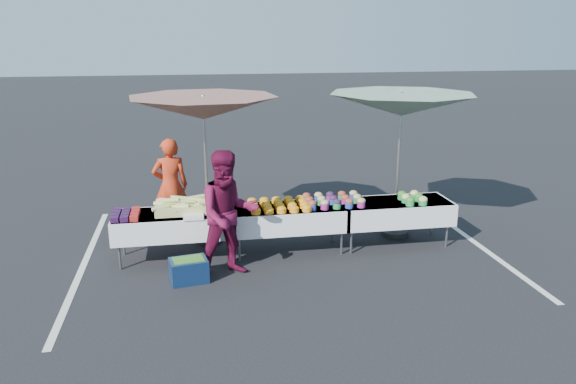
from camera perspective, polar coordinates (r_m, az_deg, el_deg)
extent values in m
plane|color=black|center=(9.24, 0.00, -5.97)|extent=(80.00, 80.00, 0.00)
cube|color=silver|center=(9.27, -20.02, -6.91)|extent=(0.10, 5.00, 0.00)
cube|color=silver|center=(10.26, 17.95, -4.50)|extent=(0.10, 5.00, 0.00)
cube|color=white|center=(8.87, -11.54, -2.24)|extent=(1.80, 0.75, 0.04)
cube|color=white|center=(8.92, -11.48, -3.22)|extent=(1.86, 0.81, 0.36)
cylinder|color=slate|center=(8.84, -16.73, -6.37)|extent=(0.04, 0.04, 0.39)
cylinder|color=slate|center=(9.38, -16.35, -5.02)|extent=(0.04, 0.04, 0.39)
cylinder|color=slate|center=(8.78, -6.00, -5.89)|extent=(0.04, 0.04, 0.39)
cylinder|color=slate|center=(9.33, -6.27, -4.56)|extent=(0.04, 0.04, 0.39)
cube|color=white|center=(8.99, 0.00, -1.65)|extent=(1.80, 0.75, 0.04)
cube|color=white|center=(9.04, 0.00, -2.62)|extent=(1.86, 0.81, 0.36)
cylinder|color=slate|center=(8.79, -4.95, -5.83)|extent=(0.04, 0.04, 0.39)
cylinder|color=slate|center=(9.34, -5.29, -4.50)|extent=(0.04, 0.04, 0.39)
cylinder|color=slate|center=(9.07, 5.46, -5.15)|extent=(0.04, 0.04, 0.39)
cylinder|color=slate|center=(9.60, 4.52, -3.91)|extent=(0.04, 0.04, 0.39)
cube|color=white|center=(9.46, 10.80, -1.04)|extent=(1.80, 0.75, 0.04)
cube|color=white|center=(9.51, 10.75, -1.97)|extent=(1.86, 0.81, 0.36)
cylinder|color=slate|center=(9.11, 6.43, -5.08)|extent=(0.04, 0.04, 0.39)
cylinder|color=slate|center=(9.64, 5.44, -3.84)|extent=(0.04, 0.04, 0.39)
cylinder|color=slate|center=(9.69, 15.80, -4.30)|extent=(0.04, 0.04, 0.39)
cylinder|color=slate|center=(10.19, 14.38, -3.19)|extent=(0.04, 0.04, 0.39)
cube|color=black|center=(8.66, -17.22, -2.67)|extent=(0.12, 0.12, 0.08)
cube|color=black|center=(8.79, -17.12, -2.38)|extent=(0.12, 0.12, 0.08)
cube|color=black|center=(8.93, -17.02, -2.10)|extent=(0.12, 0.12, 0.08)
cube|color=black|center=(9.06, -16.92, -1.83)|extent=(0.12, 0.12, 0.08)
cube|color=black|center=(8.64, -16.30, -2.63)|extent=(0.12, 0.12, 0.08)
cube|color=black|center=(8.78, -16.21, -2.34)|extent=(0.12, 0.12, 0.08)
cube|color=black|center=(8.91, -16.12, -2.06)|extent=(0.12, 0.12, 0.08)
cube|color=black|center=(9.04, -16.04, -1.79)|extent=(0.12, 0.12, 0.08)
cube|color=maroon|center=(8.63, -15.37, -2.59)|extent=(0.12, 0.12, 0.08)
cube|color=maroon|center=(8.76, -15.30, -2.30)|extent=(0.12, 0.12, 0.08)
cube|color=maroon|center=(8.89, -15.23, -2.02)|extent=(0.12, 0.12, 0.08)
cube|color=maroon|center=(9.03, -15.16, -1.75)|extent=(0.12, 0.12, 0.08)
cube|color=#C3D46C|center=(8.88, -9.95, -1.51)|extent=(1.05, 0.55, 0.14)
cylinder|color=#C3D46C|center=(9.02, -8.04, -0.92)|extent=(0.27, 0.09, 0.10)
cylinder|color=#C3D46C|center=(8.91, -12.43, -0.90)|extent=(0.27, 0.14, 0.07)
cylinder|color=#C3D46C|center=(8.74, -9.26, -0.76)|extent=(0.27, 0.14, 0.09)
cylinder|color=#C3D46C|center=(8.91, -12.70, -1.28)|extent=(0.27, 0.15, 0.10)
cylinder|color=#C3D46C|center=(8.80, -11.13, -1.10)|extent=(0.27, 0.15, 0.08)
cylinder|color=#C3D46C|center=(8.88, -10.23, -0.70)|extent=(0.27, 0.10, 0.10)
cylinder|color=#C3D46C|center=(8.77, -10.24, -0.94)|extent=(0.27, 0.07, 0.08)
cylinder|color=#C3D46C|center=(8.69, -10.83, -1.44)|extent=(0.27, 0.14, 0.09)
cylinder|color=#C3D46C|center=(9.04, -11.01, -0.58)|extent=(0.27, 0.12, 0.08)
cylinder|color=#C3D46C|center=(8.97, -7.07, -0.89)|extent=(0.27, 0.16, 0.08)
cylinder|color=#C3D46C|center=(8.82, -12.02, -1.05)|extent=(0.27, 0.11, 0.07)
cylinder|color=#C3D46C|center=(8.65, -10.52, -1.78)|extent=(0.27, 0.10, 0.07)
cylinder|color=#C3D46C|center=(8.99, -9.31, -0.52)|extent=(0.27, 0.12, 0.08)
cylinder|color=#C3D46C|center=(8.66, -12.83, -1.60)|extent=(0.27, 0.15, 0.08)
cylinder|color=#C3D46C|center=(8.89, -12.20, -0.81)|extent=(0.27, 0.10, 0.08)
cylinder|color=#C3D46C|center=(8.81, -8.62, -1.04)|extent=(0.27, 0.16, 0.10)
cylinder|color=#C3D46C|center=(8.78, -11.83, -0.83)|extent=(0.27, 0.12, 0.09)
cylinder|color=#C3D46C|center=(8.63, -8.18, -1.07)|extent=(0.27, 0.09, 0.07)
cylinder|color=#C3D46C|center=(8.68, -7.75, -1.41)|extent=(0.27, 0.10, 0.09)
cylinder|color=#C3D46C|center=(8.74, -8.34, -1.40)|extent=(0.27, 0.12, 0.09)
cylinder|color=#C3D46C|center=(9.09, -9.36, -0.84)|extent=(0.27, 0.10, 0.08)
cylinder|color=#C3D46C|center=(8.84, -7.55, -0.77)|extent=(0.27, 0.14, 0.10)
cylinder|color=#C3D46C|center=(9.07, -8.01, -0.81)|extent=(0.27, 0.12, 0.07)
cylinder|color=#C3D46C|center=(9.04, -8.41, -0.88)|extent=(0.27, 0.07, 0.10)
cube|color=white|center=(8.56, -9.58, -2.48)|extent=(0.30, 0.25, 0.05)
cylinder|color=orange|center=(8.63, -3.27, -2.12)|extent=(0.15, 0.15, 0.05)
ellipsoid|color=orange|center=(8.62, -3.27, -1.86)|extent=(0.15, 0.15, 0.08)
cylinder|color=orange|center=(8.80, -3.41, -1.76)|extent=(0.15, 0.15, 0.05)
ellipsoid|color=orange|center=(8.79, -3.42, -1.51)|extent=(0.15, 0.15, 0.08)
cylinder|color=orange|center=(8.97, -3.55, -1.41)|extent=(0.15, 0.15, 0.05)
ellipsoid|color=orange|center=(8.96, -3.55, -1.17)|extent=(0.15, 0.15, 0.08)
cylinder|color=orange|center=(9.15, -3.68, -1.08)|extent=(0.15, 0.15, 0.05)
ellipsoid|color=orange|center=(9.13, -3.69, -0.84)|extent=(0.15, 0.15, 0.08)
cylinder|color=orange|center=(8.66, -1.96, -2.05)|extent=(0.15, 0.15, 0.05)
ellipsoid|color=orange|center=(8.65, -1.96, -1.79)|extent=(0.15, 0.15, 0.08)
cylinder|color=orange|center=(8.83, -2.12, -1.69)|extent=(0.15, 0.15, 0.05)
ellipsoid|color=orange|center=(8.82, -2.13, -1.44)|extent=(0.15, 0.15, 0.08)
cylinder|color=orange|center=(9.00, -2.28, -1.35)|extent=(0.15, 0.15, 0.05)
ellipsoid|color=orange|center=(8.99, -2.29, -1.10)|extent=(0.15, 0.15, 0.08)
cylinder|color=orange|center=(9.17, -2.44, -1.02)|extent=(0.15, 0.15, 0.05)
ellipsoid|color=orange|center=(9.16, -2.44, -0.78)|extent=(0.15, 0.15, 0.08)
cylinder|color=orange|center=(8.69, -0.65, -1.98)|extent=(0.15, 0.15, 0.05)
ellipsoid|color=orange|center=(8.68, -0.65, -1.72)|extent=(0.15, 0.15, 0.08)
cylinder|color=orange|center=(8.86, -0.84, -1.62)|extent=(0.15, 0.15, 0.05)
ellipsoid|color=orange|center=(8.84, -0.84, -1.37)|extent=(0.15, 0.15, 0.08)
cylinder|color=orange|center=(9.03, -1.03, -1.28)|extent=(0.15, 0.15, 0.05)
ellipsoid|color=orange|center=(9.01, -1.03, -1.04)|extent=(0.15, 0.15, 0.08)
cylinder|color=orange|center=(9.20, -1.21, -0.95)|extent=(0.15, 0.15, 0.05)
ellipsoid|color=orange|center=(9.18, -1.21, -0.72)|extent=(0.15, 0.15, 0.08)
cylinder|color=orange|center=(8.72, 0.65, -1.90)|extent=(0.15, 0.15, 0.05)
ellipsoid|color=orange|center=(8.71, 0.65, -1.65)|extent=(0.15, 0.15, 0.08)
cylinder|color=orange|center=(8.89, 0.43, -1.55)|extent=(0.15, 0.15, 0.05)
ellipsoid|color=orange|center=(8.88, 0.43, -1.31)|extent=(0.15, 0.15, 0.08)
cylinder|color=orange|center=(9.06, 0.22, -1.22)|extent=(0.15, 0.15, 0.05)
ellipsoid|color=orange|center=(9.05, 0.22, -0.97)|extent=(0.15, 0.15, 0.08)
cylinder|color=orange|center=(9.23, 0.02, -0.89)|extent=(0.15, 0.15, 0.05)
ellipsoid|color=orange|center=(9.22, 0.02, -0.65)|extent=(0.15, 0.15, 0.08)
cylinder|color=orange|center=(8.76, 1.93, -1.83)|extent=(0.15, 0.15, 0.05)
ellipsoid|color=orange|center=(8.75, 1.94, -1.58)|extent=(0.15, 0.15, 0.08)
cylinder|color=orange|center=(8.93, 1.69, -1.48)|extent=(0.15, 0.15, 0.05)
ellipsoid|color=orange|center=(8.91, 1.70, -1.24)|extent=(0.15, 0.15, 0.08)
cylinder|color=orange|center=(9.10, 1.46, -1.15)|extent=(0.15, 0.15, 0.05)
ellipsoid|color=orange|center=(9.08, 1.46, -0.91)|extent=(0.15, 0.15, 0.08)
cylinder|color=orange|center=(9.26, 1.24, -0.83)|extent=(0.15, 0.15, 0.05)
ellipsoid|color=orange|center=(9.25, 1.24, -0.59)|extent=(0.15, 0.15, 0.08)
cylinder|color=#2440A8|center=(8.83, 2.49, -1.53)|extent=(0.13, 0.13, 0.10)
ellipsoid|color=maroon|center=(8.81, 2.49, -1.15)|extent=(0.14, 0.14, 0.10)
cylinder|color=#9D217A|center=(9.03, 2.19, -1.11)|extent=(0.13, 0.13, 0.10)
ellipsoid|color=maroon|center=(9.02, 2.19, -0.75)|extent=(0.14, 0.14, 0.10)
cylinder|color=#228B3F|center=(9.24, 1.90, -0.72)|extent=(0.13, 0.13, 0.10)
ellipsoid|color=maroon|center=(9.22, 1.90, -0.36)|extent=(0.14, 0.14, 0.10)
cylinder|color=#9D217A|center=(8.87, 3.75, -1.45)|extent=(0.13, 0.13, 0.10)
ellipsoid|color=tan|center=(8.85, 3.76, -1.08)|extent=(0.14, 0.14, 0.10)
cylinder|color=#228B3F|center=(9.08, 3.42, -1.05)|extent=(0.13, 0.13, 0.10)
ellipsoid|color=tan|center=(9.06, 3.43, -0.68)|extent=(0.14, 0.14, 0.10)
cylinder|color=#2440A8|center=(9.28, 3.11, -0.65)|extent=(0.13, 0.13, 0.10)
ellipsoid|color=tan|center=(9.26, 3.11, -0.30)|extent=(0.14, 0.14, 0.10)
cylinder|color=#228B3F|center=(8.92, 5.00, -1.38)|extent=(0.13, 0.13, 0.10)
ellipsoid|color=black|center=(8.90, 5.01, -1.02)|extent=(0.14, 0.14, 0.10)
cylinder|color=#2440A8|center=(9.12, 4.64, -0.98)|extent=(0.13, 0.13, 0.10)
ellipsoid|color=black|center=(9.11, 4.65, -0.62)|extent=(0.14, 0.14, 0.10)
cylinder|color=#9D217A|center=(9.33, 4.30, -0.59)|extent=(0.13, 0.13, 0.10)
ellipsoid|color=black|center=(9.31, 4.31, -0.24)|extent=(0.14, 0.14, 0.10)
cylinder|color=#2440A8|center=(8.97, 6.23, -1.31)|extent=(0.13, 0.13, 0.10)
ellipsoid|color=maroon|center=(8.96, 6.24, -0.95)|extent=(0.14, 0.14, 0.10)
cylinder|color=#9D217A|center=(9.18, 5.85, -0.91)|extent=(0.13, 0.13, 0.10)
ellipsoid|color=maroon|center=(9.16, 5.86, -0.55)|extent=(0.14, 0.14, 0.10)
cylinder|color=#228B3F|center=(9.38, 5.49, -0.53)|extent=(0.13, 0.13, 0.10)
ellipsoid|color=maroon|center=(9.36, 5.50, -0.18)|extent=(0.14, 0.14, 0.10)
cylinder|color=#9D217A|center=(9.03, 7.45, -1.24)|extent=(0.13, 0.13, 0.10)
ellipsoid|color=tan|center=(9.01, 7.46, -0.88)|extent=(0.14, 0.14, 0.10)
cylinder|color=#228B3F|center=(9.23, 7.05, -0.85)|extent=(0.13, 0.13, 0.10)
ellipsoid|color=tan|center=(9.21, 7.06, -0.49)|extent=(0.14, 0.14, 0.10)
cylinder|color=#2440A8|center=(9.43, 6.66, -0.47)|extent=(0.13, 0.13, 0.10)
ellipsoid|color=tan|center=(9.42, 6.67, -0.12)|extent=(0.14, 0.14, 0.10)
cylinder|color=#228B3F|center=(9.25, 12.30, -1.14)|extent=(0.14, 0.14, 0.08)
ellipsoid|color=#347820|center=(9.23, 12.32, -0.81)|extent=(0.14, 0.14, 0.11)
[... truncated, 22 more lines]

